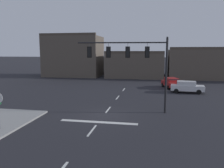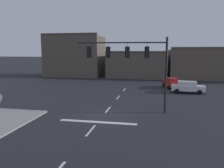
% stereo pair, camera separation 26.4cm
% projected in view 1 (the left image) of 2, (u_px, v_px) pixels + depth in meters
% --- Properties ---
extents(ground_plane, '(400.00, 400.00, 0.00)m').
position_uv_depth(ground_plane, '(104.00, 115.00, 20.34)').
color(ground_plane, '#232328').
extents(stop_bar_paint, '(6.40, 0.50, 0.01)m').
position_uv_depth(stop_bar_paint, '(99.00, 122.00, 18.39)').
color(stop_bar_paint, silver).
rests_on(stop_bar_paint, ground).
extents(lane_centreline, '(0.16, 26.40, 0.01)m').
position_uv_depth(lane_centreline, '(108.00, 110.00, 22.29)').
color(lane_centreline, silver).
rests_on(lane_centreline, ground).
extents(signal_mast_near_side, '(8.19, 1.01, 7.00)m').
position_uv_depth(signal_mast_near_side, '(135.00, 59.00, 20.71)').
color(signal_mast_near_side, black).
rests_on(signal_mast_near_side, ground).
extents(car_lot_nearside, '(2.87, 4.71, 1.61)m').
position_uv_depth(car_lot_nearside, '(171.00, 83.00, 35.27)').
color(car_lot_nearside, '#A81E1E').
rests_on(car_lot_nearside, ground).
extents(car_lot_middle, '(4.59, 2.28, 1.61)m').
position_uv_depth(car_lot_middle, '(187.00, 87.00, 31.23)').
color(car_lot_middle, silver).
rests_on(car_lot_middle, ground).
extents(building_row, '(57.86, 12.61, 9.51)m').
position_uv_depth(building_row, '(178.00, 61.00, 49.38)').
color(building_row, brown).
rests_on(building_row, ground).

